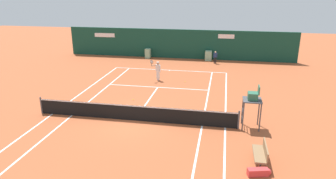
% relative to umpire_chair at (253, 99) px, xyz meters
% --- Properties ---
extents(ground_plane, '(80.00, 80.00, 0.01)m').
position_rel_umpire_chair_xyz_m(ground_plane, '(-6.68, 0.26, -1.67)').
color(ground_plane, '#A8512D').
extents(tennis_net, '(12.10, 0.10, 1.07)m').
position_rel_umpire_chair_xyz_m(tennis_net, '(-6.68, -0.31, -1.16)').
color(tennis_net, '#4C4C51').
rests_on(tennis_net, ground_plane).
extents(sponsor_back_wall, '(25.00, 1.02, 3.16)m').
position_rel_umpire_chair_xyz_m(sponsor_back_wall, '(-6.66, 16.66, -0.14)').
color(sponsor_back_wall, '#144233').
rests_on(sponsor_back_wall, ground_plane).
extents(umpire_chair, '(1.00, 1.00, 2.47)m').
position_rel_umpire_chair_xyz_m(umpire_chair, '(0.00, 0.00, 0.00)').
color(umpire_chair, '#47474C').
rests_on(umpire_chair, ground_plane).
extents(player_bench, '(0.54, 1.60, 0.88)m').
position_rel_umpire_chair_xyz_m(player_bench, '(0.22, -3.65, -1.16)').
color(player_bench, '#38383D').
rests_on(player_bench, ground_plane).
extents(equipment_bag, '(1.02, 0.51, 0.32)m').
position_rel_umpire_chair_xyz_m(equipment_bag, '(0.09, -4.70, -1.51)').
color(equipment_bag, '#DB3838').
rests_on(equipment_bag, ground_plane).
extents(player_on_baseline, '(0.82, 0.63, 1.82)m').
position_rel_umpire_chair_xyz_m(player_on_baseline, '(-7.09, 7.97, -0.71)').
color(player_on_baseline, white).
rests_on(player_on_baseline, ground_plane).
extents(ball_kid_right_post, '(0.43, 0.18, 1.27)m').
position_rel_umpire_chair_xyz_m(ball_kid_right_post, '(-2.57, 14.90, -0.94)').
color(ball_kid_right_post, black).
rests_on(ball_kid_right_post, ground_plane).
extents(tennis_ball_near_service_line, '(0.07, 0.07, 0.07)m').
position_rel_umpire_chair_xyz_m(tennis_ball_near_service_line, '(-4.74, 7.84, -1.64)').
color(tennis_ball_near_service_line, '#CCE033').
rests_on(tennis_ball_near_service_line, ground_plane).
extents(tennis_ball_mid_court, '(0.07, 0.07, 0.07)m').
position_rel_umpire_chair_xyz_m(tennis_ball_mid_court, '(-7.76, 2.99, -1.64)').
color(tennis_ball_mid_court, '#CCE033').
rests_on(tennis_ball_mid_court, ground_plane).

